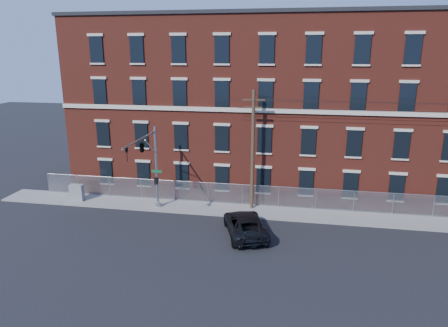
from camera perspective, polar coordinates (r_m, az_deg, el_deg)
ground at (r=30.45m, az=-1.12°, el=-9.99°), size 140.00×140.00×0.00m
sidewalk at (r=35.12m, az=20.34°, el=-7.33°), size 65.00×3.00×0.12m
mill_building at (r=41.69m, az=19.36°, el=7.80°), size 55.30×14.32×16.30m
chain_link_fence at (r=35.96m, az=20.15°, el=-5.07°), size 59.06×0.06×1.85m
traffic_signal_mast at (r=32.23m, az=-10.92°, el=1.36°), size 0.90×6.75×7.00m
utility_pole_near at (r=33.64m, az=4.05°, el=2.11°), size 1.80×0.28×10.00m
pickup_truck at (r=30.29m, az=2.97°, el=-8.51°), size 4.27×6.21×1.58m
utility_cabinet at (r=38.88m, az=-19.88°, el=-3.83°), size 1.21×0.66×1.47m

